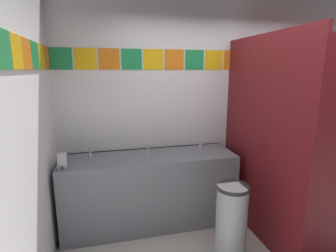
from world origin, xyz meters
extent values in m
cube|color=silver|center=(0.00, 1.53, 1.43)|extent=(3.93, 0.08, 2.85)
cube|color=#1E8C4C|center=(-1.83, 1.49, 1.98)|extent=(0.24, 0.01, 0.24)
cube|color=yellow|center=(-1.57, 1.49, 1.98)|extent=(0.24, 0.01, 0.24)
cube|color=orange|center=(-1.31, 1.49, 1.98)|extent=(0.24, 0.01, 0.24)
cube|color=#1E8C4C|center=(-1.05, 1.49, 1.98)|extent=(0.24, 0.01, 0.24)
cube|color=yellow|center=(-0.79, 1.49, 1.98)|extent=(0.24, 0.01, 0.24)
cube|color=orange|center=(-0.52, 1.49, 1.98)|extent=(0.24, 0.01, 0.24)
cube|color=#1E8C4C|center=(-0.26, 1.49, 1.98)|extent=(0.24, 0.01, 0.24)
cube|color=yellow|center=(0.00, 1.49, 1.98)|extent=(0.24, 0.01, 0.24)
cube|color=orange|center=(0.26, 1.49, 1.98)|extent=(0.24, 0.01, 0.24)
cube|color=#1E8C4C|center=(0.52, 1.49, 1.98)|extent=(0.24, 0.01, 0.24)
cube|color=yellow|center=(0.79, 1.49, 1.98)|extent=(0.24, 0.01, 0.24)
cube|color=orange|center=(1.05, 1.49, 1.98)|extent=(0.24, 0.01, 0.24)
cube|color=#1E8C4C|center=(1.31, 1.49, 1.98)|extent=(0.24, 0.01, 0.24)
cube|color=yellow|center=(1.57, 1.49, 1.98)|extent=(0.24, 0.01, 0.24)
cube|color=orange|center=(1.83, 1.49, 1.98)|extent=(0.24, 0.01, 0.24)
cube|color=silver|center=(-2.01, 0.00, 1.43)|extent=(0.08, 2.99, 2.85)
cube|color=#1E8C4C|center=(-1.96, 0.12, 1.98)|extent=(0.01, 0.24, 0.24)
cube|color=yellow|center=(-1.96, 0.37, 1.98)|extent=(0.01, 0.24, 0.24)
cube|color=orange|center=(-1.96, 0.62, 1.98)|extent=(0.01, 0.24, 0.24)
cube|color=#1E8C4C|center=(-1.96, 0.87, 1.98)|extent=(0.01, 0.24, 0.24)
cube|color=yellow|center=(-1.96, 1.12, 1.98)|extent=(0.01, 0.24, 0.24)
cube|color=orange|center=(-1.96, 1.37, 1.98)|extent=(0.01, 0.24, 0.24)
cube|color=slate|center=(-0.90, 1.19, 0.44)|extent=(2.03, 0.61, 0.87)
cube|color=slate|center=(-0.90, 1.48, 0.83)|extent=(2.03, 0.03, 0.08)
cylinder|color=white|center=(-1.58, 1.16, 0.82)|extent=(0.34, 0.34, 0.10)
cylinder|color=white|center=(-0.90, 1.16, 0.82)|extent=(0.34, 0.34, 0.10)
cylinder|color=white|center=(-0.23, 1.16, 0.82)|extent=(0.34, 0.34, 0.10)
cylinder|color=silver|center=(-1.58, 1.30, 0.90)|extent=(0.04, 0.04, 0.05)
cylinder|color=silver|center=(-1.58, 1.25, 0.97)|extent=(0.02, 0.06, 0.09)
cylinder|color=silver|center=(-0.90, 1.30, 0.90)|extent=(0.04, 0.04, 0.05)
cylinder|color=silver|center=(-0.90, 1.25, 0.97)|extent=(0.02, 0.06, 0.09)
cylinder|color=silver|center=(-0.23, 1.30, 0.90)|extent=(0.04, 0.04, 0.05)
cylinder|color=silver|center=(-0.23, 1.25, 0.97)|extent=(0.02, 0.06, 0.09)
cube|color=#B7BABF|center=(-1.84, 1.00, 0.95)|extent=(0.09, 0.07, 0.16)
cylinder|color=black|center=(-1.84, 0.96, 0.89)|extent=(0.02, 0.02, 0.03)
cube|color=maroon|center=(0.24, 0.73, 1.11)|extent=(0.04, 1.53, 2.23)
cylinder|color=silver|center=(0.26, -0.02, 1.22)|extent=(0.02, 0.02, 0.10)
cylinder|color=white|center=(0.82, 0.96, 0.20)|extent=(0.38, 0.38, 0.40)
torus|color=white|center=(0.82, 0.96, 0.42)|extent=(0.39, 0.39, 0.05)
cube|color=white|center=(0.82, 1.17, 0.57)|extent=(0.34, 0.17, 0.34)
cylinder|color=#999EA3|center=(-0.23, 0.39, 0.37)|extent=(0.30, 0.30, 0.74)
cylinder|color=#262628|center=(-0.23, 0.39, 0.76)|extent=(0.31, 0.31, 0.04)
camera|label=1|loc=(-1.38, -1.70, 1.86)|focal=27.76mm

